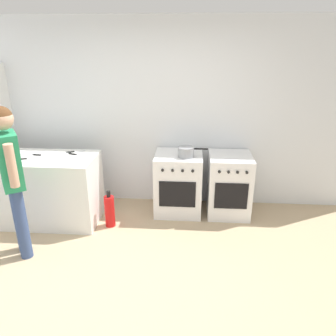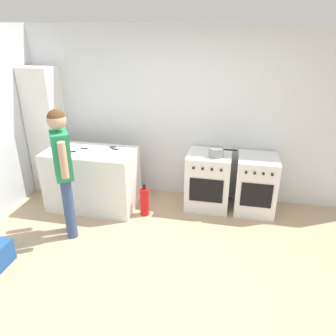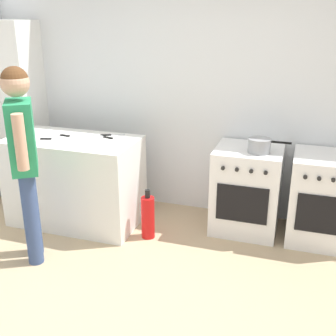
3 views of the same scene
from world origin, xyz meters
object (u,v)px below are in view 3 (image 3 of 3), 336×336
Objects in this scene: pot at (260,146)px; person at (23,150)px; knife_bread at (100,136)px; oven_left at (247,189)px; fire_extinguisher at (148,217)px; knife_carving at (56,139)px; knife_chef at (58,135)px; knife_utility at (112,135)px; larder_cabinet at (19,112)px; oven_right at (321,198)px.

person reaches higher than pot.
knife_bread is 0.95m from person.
oven_left is 2.46× the size of knife_bread.
fire_extinguisher is (0.83, 0.66, -0.80)m from person.
knife_carving is at bearing -147.96° from knife_bread.
knife_chef is at bearing 112.63° from knife_carving.
person is at bearing -76.46° from knife_chef.
pot reaches higher than knife_utility.
larder_cabinet is (-0.75, 0.40, 0.10)m from knife_chef.
pot is 0.23× the size of person.
fire_extinguisher is (-1.57, -0.48, -0.21)m from oven_right.
oven_left is 1.00× the size of oven_right.
oven_left is 1.01m from fire_extinguisher.
knife_bread is 0.17× the size of larder_cabinet.
pot is 1.20× the size of knife_carving.
pot reaches higher than oven_right.
knife_bread reaches higher than oven_right.
knife_chef is 0.44m from knife_bread.
larder_cabinet is (-1.27, 0.25, 0.10)m from knife_utility.
knife_utility is at bearing 37.67° from knife_bread.
oven_right is 2.62m from knife_carving.
larder_cabinet is at bearing 169.05° from knife_utility.
knife_bread is (0.37, 0.23, -0.00)m from knife_carving.
knife_utility is (-1.48, -0.05, -0.01)m from pot.
knife_utility is 0.48× the size of fire_extinguisher.
oven_left is 1.46m from knife_utility.
knife_chef is at bearing -163.51° from knife_utility.
fire_extinguisher is at bearing -18.05° from larder_cabinet.
pot reaches higher than fire_extinguisher.
knife_carving is 0.98m from larder_cabinet.
oven_right is 3.40m from larder_cabinet.
fire_extinguisher is (0.60, -0.26, -0.69)m from knife_bread.
person is (-1.80, -1.04, 0.10)m from pot.
oven_right is 2.46× the size of knife_bread.
knife_chef and knife_carving have the same top height.
knife_carving is (-2.54, -0.45, 0.48)m from oven_right.
knife_utility is at bearing 16.49° from knife_chef.
knife_bread is at bearing -175.40° from pot.
knife_carving is at bearing -146.77° from knife_utility.
knife_utility is 0.70× the size of knife_bread.
oven_left is at bearing 180.00° from oven_right.
knife_chef is (-2.00, -0.21, -0.01)m from pot.
fire_extinguisher is 2.03m from larder_cabinet.
oven_right is 1.70× the size of fire_extinguisher.
oven_left is 2.18× the size of pot.
person is 1.33m from fire_extinguisher.
oven_left is at bearing 33.67° from person.
person is at bearing -154.71° from oven_right.
oven_left is 0.70m from oven_right.
knife_bread is (-1.57, -0.13, -0.01)m from pot.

